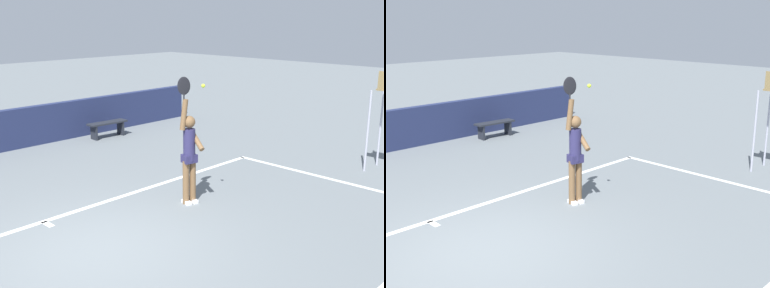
% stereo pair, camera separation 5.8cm
% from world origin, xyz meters
% --- Properties ---
extents(ground_plane, '(60.00, 60.00, 0.00)m').
position_xyz_m(ground_plane, '(0.00, 0.00, 0.00)').
color(ground_plane, slate).
extents(court_lines, '(11.61, 5.45, 0.00)m').
position_xyz_m(court_lines, '(0.00, -1.02, 0.00)').
color(court_lines, white).
rests_on(court_lines, ground).
extents(tennis_player, '(0.48, 0.49, 2.52)m').
position_xyz_m(tennis_player, '(2.48, 0.39, 1.04)').
color(tennis_player, brown).
rests_on(tennis_player, ground).
extents(tennis_ball, '(0.07, 0.07, 0.07)m').
position_xyz_m(tennis_ball, '(2.50, 0.04, 2.35)').
color(tennis_ball, '#C5DF2E').
extents(courtside_bench_near, '(1.26, 0.44, 0.47)m').
position_xyz_m(courtside_bench_near, '(4.60, 5.93, 0.35)').
color(courtside_bench_near, '#20232B').
rests_on(courtside_bench_near, ground).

